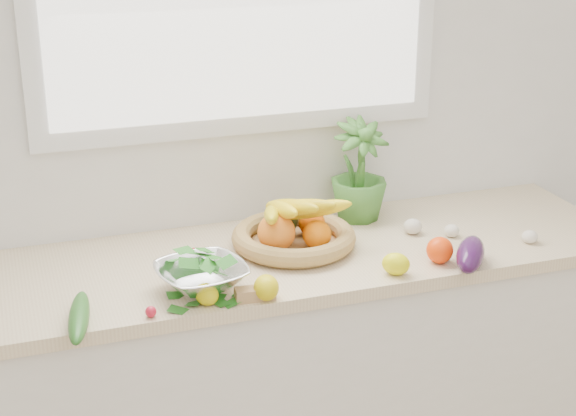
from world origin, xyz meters
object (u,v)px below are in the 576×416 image
object	(u,v)px
potted_herb	(359,171)
cucumber	(79,317)
fruit_basket	(293,231)
colander_with_spinach	(201,271)
apple	(196,260)
eggplant	(470,254)

from	to	relation	value
potted_herb	cucumber	bearing A→B (deg)	-154.43
fruit_basket	colander_with_spinach	bearing A→B (deg)	-147.68
potted_herb	fruit_basket	size ratio (longest dim) A/B	0.69
cucumber	fruit_basket	xyz separation A→B (m)	(0.68, 0.30, 0.03)
apple	eggplant	bearing A→B (deg)	-16.76
apple	fruit_basket	distance (m)	0.33
potted_herb	fruit_basket	xyz separation A→B (m)	(-0.28, -0.16, -0.11)
eggplant	potted_herb	bearing A→B (deg)	108.08
cucumber	fruit_basket	world-z (taller)	fruit_basket
potted_herb	fruit_basket	world-z (taller)	potted_herb
potted_herb	fruit_basket	distance (m)	0.34
cucumber	potted_herb	size ratio (longest dim) A/B	0.82
eggplant	cucumber	bearing A→B (deg)	179.56
eggplant	apple	bearing A→B (deg)	163.24
fruit_basket	colander_with_spinach	world-z (taller)	fruit_basket
apple	eggplant	size ratio (longest dim) A/B	0.35
eggplant	potted_herb	size ratio (longest dim) A/B	0.62
colander_with_spinach	eggplant	bearing A→B (deg)	-7.02
cucumber	eggplant	bearing A→B (deg)	-0.44
cucumber	colander_with_spinach	distance (m)	0.35
apple	fruit_basket	size ratio (longest dim) A/B	0.15
potted_herb	colander_with_spinach	world-z (taller)	potted_herb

